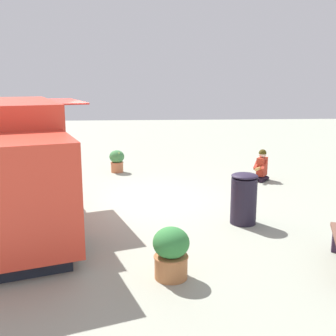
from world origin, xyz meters
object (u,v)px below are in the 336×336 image
at_px(trash_bin, 244,198).
at_px(planter_flowering_far, 117,160).
at_px(person_customer, 262,168).
at_px(food_truck, 3,167).
at_px(planter_flowering_near, 171,252).

bearing_deg(trash_bin, planter_flowering_far, -60.27).
bearing_deg(trash_bin, person_customer, -111.98).
bearing_deg(planter_flowering_far, trash_bin, 119.73).
height_order(food_truck, trash_bin, food_truck).
distance_m(food_truck, trash_bin, 4.84).
bearing_deg(planter_flowering_near, planter_flowering_far, -80.81).
relative_size(food_truck, trash_bin, 5.49).
xyz_separation_m(person_customer, planter_flowering_far, (4.24, -1.35, 0.02)).
bearing_deg(trash_bin, planter_flowering_near, 53.73).
bearing_deg(food_truck, planter_flowering_near, 140.87).
height_order(planter_flowering_near, planter_flowering_far, planter_flowering_near).
distance_m(planter_flowering_near, planter_flowering_far, 7.25).
bearing_deg(food_truck, trash_bin, 176.23).
height_order(food_truck, person_customer, food_truck).
relative_size(person_customer, planter_flowering_far, 1.30).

